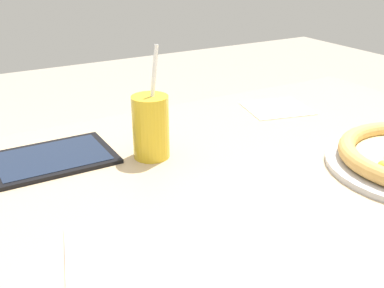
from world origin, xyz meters
The scene contains 5 objects.
dining_table centered at (0.00, 0.00, 0.64)m, with size 1.40×0.77×0.75m.
drink_cup_colored centered at (-0.08, 0.12, 0.82)m, with size 0.07×0.07×0.23m.
paper_napkin centered at (0.33, 0.22, 0.75)m, with size 0.16×0.14×0.00m, color white.
fork centered at (-0.33, -0.17, 0.75)m, with size 0.07×0.20×0.00m.
tablet centered at (-0.26, 0.20, 0.75)m, with size 0.24×0.17×0.01m.
Camera 1 is at (-0.44, -0.66, 1.15)m, focal length 42.90 mm.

